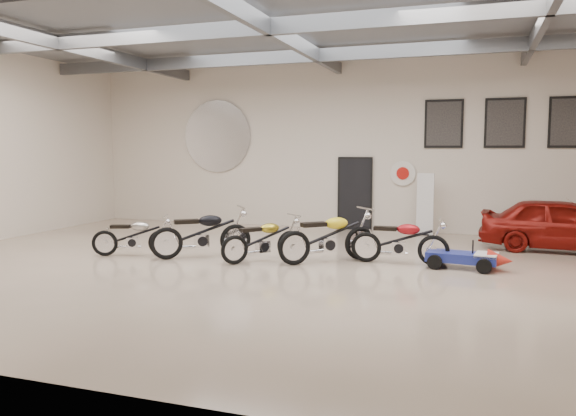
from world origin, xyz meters
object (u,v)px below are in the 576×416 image
(banner_stand, at_px, (425,203))
(motorcycle_silver, at_px, (133,235))
(motorcycle_yellow, at_px, (328,235))
(go_kart, at_px, (469,254))
(motorcycle_red, at_px, (399,240))
(vintage_car, at_px, (562,224))
(motorcycle_gold, at_px, (263,239))
(motorcycle_black, at_px, (202,232))

(banner_stand, bearing_deg, motorcycle_silver, -123.63)
(motorcycle_yellow, bearing_deg, go_kart, -37.16)
(motorcycle_red, height_order, vintage_car, vintage_car)
(motorcycle_gold, distance_m, go_kart, 4.25)
(motorcycle_red, distance_m, vintage_car, 4.41)
(banner_stand, height_order, vintage_car, banner_stand)
(motorcycle_yellow, bearing_deg, vintage_car, -9.74)
(motorcycle_black, xyz_separation_m, vintage_car, (7.68, 3.44, 0.06))
(banner_stand, relative_size, vintage_car, 0.48)
(motorcycle_silver, xyz_separation_m, vintage_car, (9.23, 3.78, 0.16))
(go_kart, distance_m, vintage_car, 3.51)
(motorcycle_yellow, relative_size, vintage_car, 0.60)
(vintage_car, bearing_deg, motorcycle_red, 132.66)
(motorcycle_silver, height_order, go_kart, motorcycle_silver)
(banner_stand, relative_size, motorcycle_red, 0.90)
(motorcycle_yellow, relative_size, motorcycle_red, 1.12)
(banner_stand, relative_size, motorcycle_silver, 0.99)
(motorcycle_yellow, bearing_deg, motorcycle_silver, 147.53)
(motorcycle_silver, height_order, motorcycle_black, motorcycle_black)
(banner_stand, xyz_separation_m, motorcycle_gold, (-2.95, -4.91, -0.40))
(motorcycle_red, bearing_deg, go_kart, -4.29)
(motorcycle_red, bearing_deg, motorcycle_yellow, -169.94)
(vintage_car, bearing_deg, go_kart, 148.07)
(banner_stand, xyz_separation_m, motorcycle_black, (-4.39, -4.94, -0.32))
(motorcycle_silver, distance_m, motorcycle_gold, 3.01)
(motorcycle_silver, bearing_deg, motorcycle_yellow, -11.89)
(motorcycle_black, xyz_separation_m, motorcycle_gold, (1.44, 0.03, -0.08))
(motorcycle_yellow, xyz_separation_m, vintage_car, (4.90, 3.07, 0.05))
(motorcycle_yellow, distance_m, go_kart, 2.88)
(go_kart, bearing_deg, vintage_car, 61.59)
(go_kart, bearing_deg, motorcycle_gold, -164.84)
(banner_stand, relative_size, motorcycle_gold, 0.94)
(motorcycle_gold, bearing_deg, motorcycle_red, -35.38)
(motorcycle_silver, distance_m, motorcycle_black, 1.59)
(motorcycle_black, distance_m, motorcycle_gold, 1.44)
(motorcycle_gold, relative_size, go_kart, 1.13)
(motorcycle_silver, bearing_deg, motorcycle_black, -9.00)
(motorcycle_gold, height_order, vintage_car, vintage_car)
(vintage_car, bearing_deg, motorcycle_yellow, 125.85)
(motorcycle_black, bearing_deg, motorcycle_yellow, -29.31)
(motorcycle_black, bearing_deg, go_kart, -30.86)
(vintage_car, bearing_deg, motorcycle_gold, 122.47)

